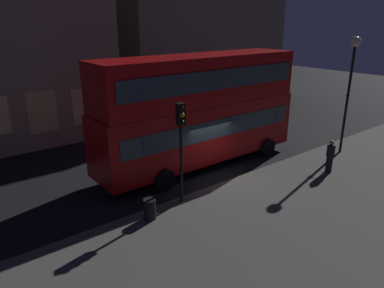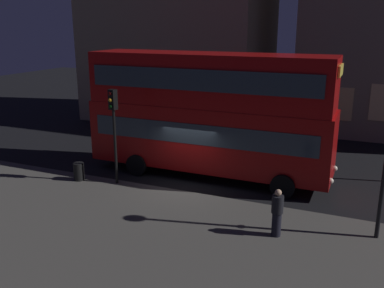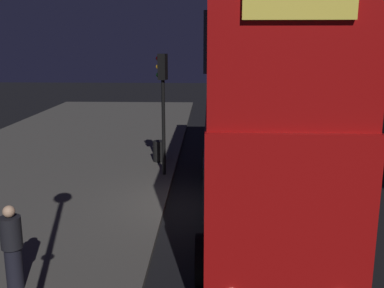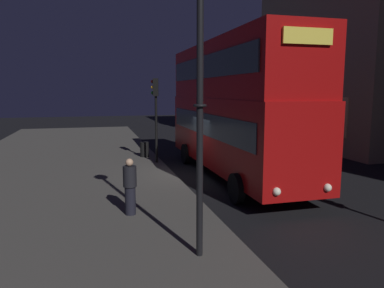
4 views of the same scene
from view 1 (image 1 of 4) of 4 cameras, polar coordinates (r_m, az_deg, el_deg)
ground_plane at (r=17.45m, az=3.43°, el=-5.21°), size 80.00×80.00×0.00m
sidewalk_slab at (r=14.14m, az=19.61°, el=-12.42°), size 44.00×9.84×0.12m
building_plain_facade at (r=33.86m, az=0.18°, el=22.02°), size 15.70×8.16×17.71m
double_decker_bus at (r=17.78m, az=1.30°, el=5.98°), size 11.26×2.89×5.64m
traffic_light_near_kerb at (r=13.78m, az=-1.76°, el=1.79°), size 0.37×0.39×4.13m
traffic_light_far_side at (r=26.45m, az=13.44°, el=9.60°), size 0.33×0.36×4.21m
street_lamp at (r=20.90m, az=24.20°, el=10.96°), size 0.54×0.54×6.30m
pedestrian at (r=18.60m, az=21.22°, el=-1.80°), size 0.39×0.39×1.64m
litter_bin at (r=13.65m, az=-6.76°, el=-10.29°), size 0.47×0.47×0.80m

